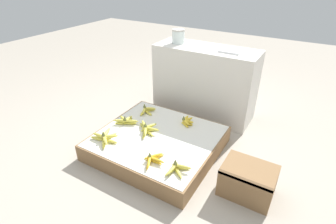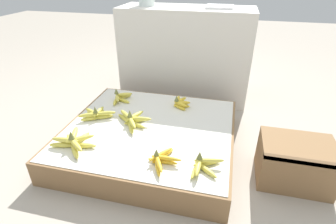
# 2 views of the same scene
# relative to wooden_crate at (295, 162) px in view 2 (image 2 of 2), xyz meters

# --- Properties ---
(ground_plane) EXTENTS (10.00, 10.00, 0.00)m
(ground_plane) POSITION_rel_wooden_crate_xyz_m (-0.87, 0.10, -0.12)
(ground_plane) COLOR #A89E8E
(display_platform) EXTENTS (1.07, 1.00, 0.17)m
(display_platform) POSITION_rel_wooden_crate_xyz_m (-0.87, 0.10, -0.04)
(display_platform) COLOR olive
(display_platform) RESTS_ON ground_plane
(back_vendor_table) EXTENTS (1.11, 0.42, 0.78)m
(back_vendor_table) POSITION_rel_wooden_crate_xyz_m (-0.81, 0.97, 0.27)
(back_vendor_table) COLOR beige
(back_vendor_table) RESTS_ON ground_plane
(wooden_crate) EXTENTS (0.39, 0.29, 0.25)m
(wooden_crate) POSITION_rel_wooden_crate_xyz_m (0.00, 0.00, 0.00)
(wooden_crate) COLOR olive
(wooden_crate) RESTS_ON ground_plane
(banana_bunch_front_left) EXTENTS (0.27, 0.26, 0.11)m
(banana_bunch_front_left) POSITION_rel_wooden_crate_xyz_m (-1.23, -0.20, 0.07)
(banana_bunch_front_left) COLOR #DBCC4C
(banana_bunch_front_left) RESTS_ON display_platform
(banana_bunch_front_midright) EXTENTS (0.18, 0.24, 0.09)m
(banana_bunch_front_midright) POSITION_rel_wooden_crate_xyz_m (-0.71, -0.23, 0.07)
(banana_bunch_front_midright) COLOR gold
(banana_bunch_front_midright) RESTS_ON display_platform
(banana_bunch_front_right) EXTENTS (0.16, 0.19, 0.10)m
(banana_bunch_front_right) POSITION_rel_wooden_crate_xyz_m (-0.49, -0.22, 0.07)
(banana_bunch_front_right) COLOR #DBCC4C
(banana_bunch_front_right) RESTS_ON display_platform
(banana_bunch_middle_left) EXTENTS (0.23, 0.18, 0.10)m
(banana_bunch_middle_left) POSITION_rel_wooden_crate_xyz_m (-1.26, 0.12, 0.07)
(banana_bunch_middle_left) COLOR gold
(banana_bunch_middle_left) RESTS_ON display_platform
(banana_bunch_middle_midleft) EXTENTS (0.26, 0.25, 0.10)m
(banana_bunch_middle_midleft) POSITION_rel_wooden_crate_xyz_m (-0.99, 0.11, 0.07)
(banana_bunch_middle_midleft) COLOR gold
(banana_bunch_middle_midleft) RESTS_ON display_platform
(banana_bunch_back_left) EXTENTS (0.14, 0.20, 0.10)m
(banana_bunch_back_left) POSITION_rel_wooden_crate_xyz_m (-1.20, 0.40, 0.07)
(banana_bunch_back_left) COLOR #DBCC4C
(banana_bunch_back_left) RESTS_ON display_platform
(banana_bunch_back_midright) EXTENTS (0.13, 0.16, 0.09)m
(banana_bunch_back_midright) POSITION_rel_wooden_crate_xyz_m (-0.74, 0.42, 0.07)
(banana_bunch_back_midright) COLOR gold
(banana_bunch_back_midright) RESTS_ON display_platform
(foam_tray_white) EXTENTS (0.21, 0.20, 0.02)m
(foam_tray_white) POSITION_rel_wooden_crate_xyz_m (-0.54, 0.97, 0.67)
(foam_tray_white) COLOR white
(foam_tray_white) RESTS_ON back_vendor_table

